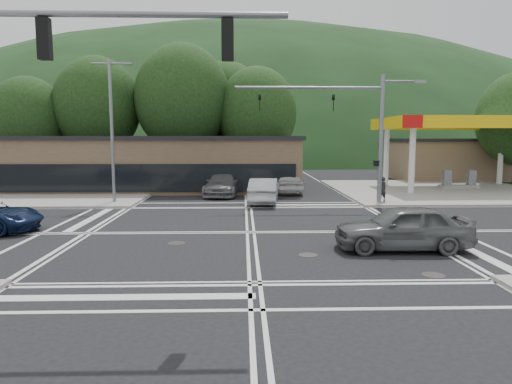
{
  "coord_description": "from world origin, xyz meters",
  "views": [
    {
      "loc": [
        -0.33,
        -19.9,
        4.2
      ],
      "look_at": [
        0.34,
        3.4,
        1.4
      ],
      "focal_mm": 32.0,
      "sensor_mm": 36.0,
      "label": 1
    }
  ],
  "objects_px": {
    "car_northbound": "(223,184)",
    "pedestrian": "(382,189)",
    "car_queue_a": "(264,191)",
    "car_queue_b": "(287,182)",
    "car_grey_center": "(402,227)"
  },
  "relations": [
    {
      "from": "car_queue_b",
      "to": "car_northbound",
      "type": "xyz_separation_m",
      "value": [
        -4.77,
        -1.32,
        -0.05
      ]
    },
    {
      "from": "car_northbound",
      "to": "pedestrian",
      "type": "xyz_separation_m",
      "value": [
        10.26,
        -4.67,
        0.12
      ]
    },
    {
      "from": "car_queue_b",
      "to": "pedestrian",
      "type": "relative_size",
      "value": 3.21
    },
    {
      "from": "car_queue_b",
      "to": "car_northbound",
      "type": "distance_m",
      "value": 4.95
    },
    {
      "from": "car_queue_b",
      "to": "car_northbound",
      "type": "height_order",
      "value": "car_queue_b"
    },
    {
      "from": "car_queue_a",
      "to": "pedestrian",
      "type": "relative_size",
      "value": 3.13
    },
    {
      "from": "car_northbound",
      "to": "pedestrian",
      "type": "bearing_deg",
      "value": -18.16
    },
    {
      "from": "car_queue_a",
      "to": "car_northbound",
      "type": "xyz_separation_m",
      "value": [
        -2.78,
        4.15,
        0.0
      ]
    },
    {
      "from": "car_grey_center",
      "to": "car_queue_b",
      "type": "bearing_deg",
      "value": -170.3
    },
    {
      "from": "car_grey_center",
      "to": "car_northbound",
      "type": "xyz_separation_m",
      "value": [
        -7.4,
        16.48,
        -0.04
      ]
    },
    {
      "from": "pedestrian",
      "to": "car_grey_center",
      "type": "bearing_deg",
      "value": 57.98
    },
    {
      "from": "car_grey_center",
      "to": "car_queue_b",
      "type": "height_order",
      "value": "car_queue_b"
    },
    {
      "from": "pedestrian",
      "to": "car_northbound",
      "type": "bearing_deg",
      "value": -42.9
    },
    {
      "from": "car_queue_b",
      "to": "car_queue_a",
      "type": "bearing_deg",
      "value": 67.78
    },
    {
      "from": "car_queue_a",
      "to": "car_queue_b",
      "type": "xyz_separation_m",
      "value": [
        1.99,
        5.47,
        0.05
      ]
    }
  ]
}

